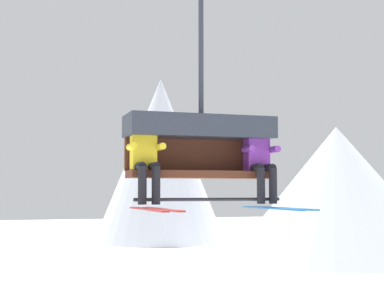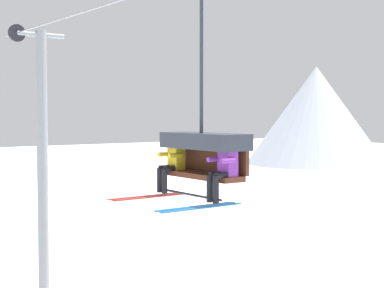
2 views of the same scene
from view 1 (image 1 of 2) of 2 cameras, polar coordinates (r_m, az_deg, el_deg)
mountain_peak_central at (r=59.25m, az=-3.09°, el=-1.51°), size 13.09×13.09×16.43m
mountain_peak_east at (r=45.58m, az=13.91°, el=-4.56°), size 16.24×16.24×9.89m
chairlift_chair at (r=8.05m, az=0.73°, el=0.94°), size 2.03×0.74×4.16m
skier_yellow at (r=7.60m, az=-4.53°, el=-1.29°), size 0.46×1.70×1.23m
skier_purple at (r=8.11m, az=6.63°, el=-1.48°), size 0.46×1.70×1.23m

